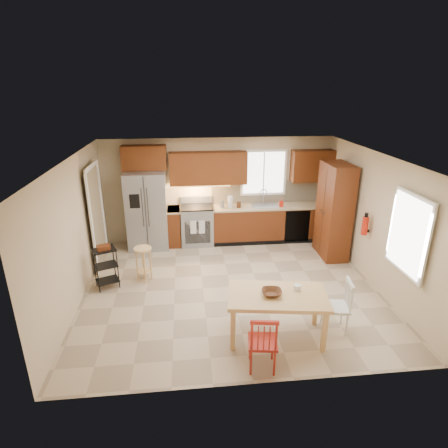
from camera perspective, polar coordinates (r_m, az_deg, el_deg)
floor at (r=7.32m, az=1.03°, el=-9.54°), size 5.50×5.50×0.00m
ceiling at (r=6.43m, az=1.17°, el=10.08°), size 5.50×5.00×0.02m
wall_back at (r=9.14m, az=-0.87°, el=5.25°), size 5.50×0.02×2.50m
wall_front at (r=4.56m, az=5.09°, el=-11.68°), size 5.50×0.02×2.50m
wall_left at (r=7.00m, az=-21.85°, el=-1.21°), size 0.02×5.00×2.50m
wall_right at (r=7.61m, az=22.12°, el=0.45°), size 0.02×5.00×2.50m
refrigerator at (r=8.89m, az=-11.62°, el=2.07°), size 0.92×0.75×1.82m
range_stove at (r=9.05m, az=-4.12°, el=-0.22°), size 0.76×0.63×0.92m
base_cabinet_narrow at (r=9.07m, az=-7.60°, el=-0.38°), size 0.30×0.60×0.90m
base_cabinet_run at (r=9.30m, az=7.27°, el=0.19°), size 2.92×0.60×0.90m
dishwasher at (r=9.19m, az=11.07°, el=-0.31°), size 0.60×0.02×0.78m
backsplash at (r=9.34m, az=7.07°, el=4.97°), size 2.92×0.03×0.55m
upper_over_fridge at (r=8.78m, az=-12.07°, el=9.86°), size 1.00×0.35×0.55m
upper_left_block at (r=8.81m, az=-2.42°, el=8.50°), size 1.80×0.35×0.75m
upper_right_block at (r=9.31m, az=13.31°, el=8.63°), size 1.00×0.35×0.75m
window_back at (r=9.18m, az=6.05°, el=7.79°), size 1.12×0.04×1.12m
sink at (r=9.13m, az=6.22°, el=2.55°), size 0.62×0.46×0.16m
undercab_glow at (r=8.86m, az=-4.31°, el=5.91°), size 1.60×0.30×0.01m
soap_bottle at (r=9.08m, az=8.73°, el=3.24°), size 0.09×0.09×0.19m
paper_towel at (r=8.89m, az=0.96°, el=3.39°), size 0.12×0.12×0.28m
canister_steel at (r=8.88m, az=-0.33°, el=3.04°), size 0.11×0.11×0.18m
canister_wood at (r=8.91m, az=2.26°, el=2.94°), size 0.10×0.10×0.14m
pantry at (r=8.55m, az=16.42°, el=1.90°), size 0.50×0.95×2.10m
fire_extinguisher at (r=7.72m, az=20.68°, el=-0.24°), size 0.12×0.12×0.36m
window_right at (r=6.58m, az=26.31°, el=-1.39°), size 0.04×1.02×1.32m
doorway at (r=8.23m, az=-18.89°, el=0.87°), size 0.04×0.95×2.10m
dining_table at (r=5.92m, az=7.99°, el=-13.69°), size 1.58×1.04×0.72m
chair_red at (r=5.30m, az=5.91°, el=-17.28°), size 0.46×0.46×0.87m
chair_white at (r=6.20m, az=16.65°, el=-11.90°), size 0.46×0.46×0.87m
table_bowl at (r=5.70m, az=7.26°, el=-10.71°), size 0.34×0.34×0.07m
table_jar at (r=5.87m, az=11.07°, el=-9.67°), size 0.12×0.12×0.12m
bar_stool at (r=7.54m, az=-12.12°, el=-6.02°), size 0.35×0.35×0.70m
utility_cart at (r=7.46m, az=-17.54°, el=-6.35°), size 0.50×0.46×0.82m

